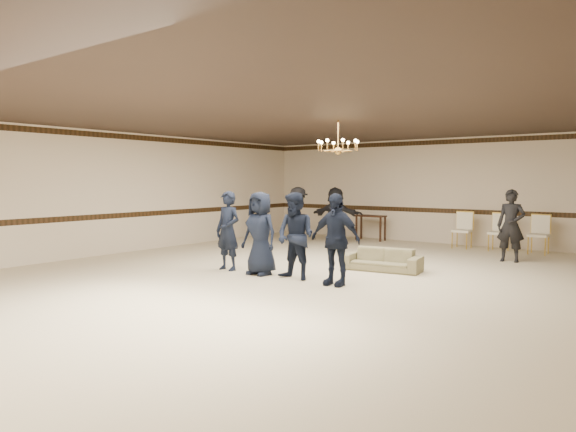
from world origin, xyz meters
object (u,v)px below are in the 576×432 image
boy_a (228,231)px  adult_mid (336,216)px  settee (382,259)px  banquet_chair_right (539,235)px  chandelier (338,136)px  boy_c (296,236)px  console_table (371,228)px  boy_b (260,233)px  adult_left (298,216)px  boy_d (335,239)px  banquet_chair_mid (499,233)px  banquet_chair_left (462,230)px  adult_right (511,226)px

boy_a → adult_mid: bearing=96.0°
settee → banquet_chair_right: 5.14m
chandelier → boy_a: bearing=-144.1°
boy_c → settee: size_ratio=1.04×
console_table → boy_b: bearing=-77.1°
settee → banquet_chair_right: (2.14, 4.67, 0.27)m
boy_a → adult_mid: 5.27m
adult_left → settee: bearing=-179.6°
boy_d → boy_c: bearing=178.0°
boy_d → banquet_chair_mid: size_ratio=1.67×
chandelier → adult_mid: 4.99m
boy_a → console_table: boy_a is taller
adult_left → banquet_chair_right: 6.60m
boy_b → boy_d: bearing=1.1°
chandelier → adult_left: chandelier is taller
chandelier → banquet_chair_left: 5.80m
adult_left → banquet_chair_left: bearing=-121.5°
console_table → adult_mid: bearing=-99.1°
banquet_chair_left → settee: bearing=-95.1°
chandelier → boy_a: chandelier is taller
boy_c → settee: boy_c is taller
boy_d → adult_left: bearing=130.2°
adult_right → banquet_chair_mid: adult_right is taller
adult_left → boy_b: bearing=150.0°
adult_right → banquet_chair_left: size_ratio=1.69×
boy_a → boy_b: bearing=0.2°
chandelier → boy_c: (-0.10, -1.38, -2.02)m
boy_a → settee: size_ratio=1.04×
boy_b → banquet_chair_mid: size_ratio=1.67×
banquet_chair_mid → chandelier: bearing=-111.7°
boy_d → banquet_chair_mid: boy_d is taller
adult_left → adult_mid: bearing=-109.3°
boy_a → boy_d: 2.70m
banquet_chair_mid → banquet_chair_right: (1.00, 0.00, 0.00)m
boy_b → adult_right: 6.08m
adult_right → banquet_chair_right: size_ratio=1.69×
chandelier → adult_left: 5.02m
banquet_chair_left → boy_a: bearing=-116.7°
boy_a → adult_left: bearing=107.7°
settee → adult_mid: (-3.22, 3.32, 0.62)m
boy_d → adult_mid: 6.16m
settee → adult_right: 3.52m
boy_b → banquet_chair_mid: boy_b is taller
settee → banquet_chair_left: banquet_chair_left is taller
chandelier → settee: (0.79, 0.55, -2.64)m
boy_c → settee: 2.21m
adult_mid → boy_c: bearing=104.9°
banquet_chair_left → banquet_chair_right: (2.00, 0.00, 0.00)m
boy_c → adult_left: size_ratio=0.99×
adult_left → banquet_chair_left: 4.74m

